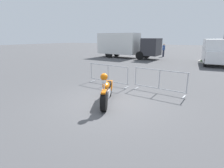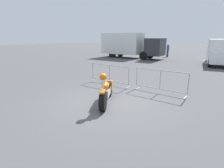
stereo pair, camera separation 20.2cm
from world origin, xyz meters
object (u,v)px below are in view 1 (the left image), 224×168
parked_car_silver (117,48)px  parked_car_tan (131,48)px  delivery_van (216,51)px  parked_car_red (147,49)px  motorcycle (107,90)px  pedestrian (164,50)px  crowd_barrier_near (108,74)px  crowd_barrier_far (159,81)px  box_truck (125,44)px

parked_car_silver → parked_car_tan: size_ratio=0.91×
delivery_van → parked_car_red: (-9.89, 8.83, -0.53)m
motorcycle → parked_car_tan: size_ratio=0.48×
parked_car_red → pedestrian: 5.92m
parked_car_tan → parked_car_red: 2.82m
crowd_barrier_near → crowd_barrier_far: same height
motorcycle → parked_car_red: (-6.63, 22.51, 0.21)m
motorcycle → box_truck: 15.75m
crowd_barrier_far → pedestrian: bearing=104.5°
motorcycle → pedestrian: 18.28m
parked_car_silver → pedestrian: (9.54, -4.57, 0.23)m
delivery_van → crowd_barrier_far: bearing=-16.6°
parked_car_tan → crowd_barrier_far: bearing=-148.8°
crowd_barrier_near → parked_car_red: bearing=104.6°
parked_car_red → delivery_van: bearing=-128.8°
crowd_barrier_near → delivery_van: bearing=67.9°
motorcycle → delivery_van: bearing=140.6°
crowd_barrier_far → box_truck: bearing=123.3°
delivery_van → parked_car_tan: delivery_van is taller
crowd_barrier_far → delivery_van: (1.89, 11.40, 0.68)m
parked_car_silver → parked_car_red: size_ratio=0.98×
box_truck → crowd_barrier_far: bearing=-55.3°
crowd_barrier_near → parked_car_red: size_ratio=0.59×
motorcycle → crowd_barrier_near: size_ratio=0.86×
parked_car_red → pedestrian: pedestrian is taller
pedestrian → motorcycle: bearing=171.4°
crowd_barrier_near → parked_car_red: parked_car_red is taller
box_truck → delivery_van: box_truck is taller
motorcycle → delivery_van: size_ratio=0.41×
box_truck → parked_car_red: bearing=92.3°
crowd_barrier_near → parked_car_silver: bearing=118.1°
parked_car_red → parked_car_silver: bearing=91.6°
motorcycle → delivery_van: delivery_van is taller
motorcycle → crowd_barrier_far: size_ratio=0.86×
parked_car_silver → crowd_barrier_far: bearing=-143.3°
crowd_barrier_near → parked_car_silver: 23.10m
parked_car_silver → parked_car_tan: (2.82, -0.21, 0.07)m
motorcycle → parked_car_tan: 24.34m
delivery_van → pedestrian: 7.43m
parked_car_silver → pedestrian: size_ratio=2.43×
crowd_barrier_near → crowd_barrier_far: 2.74m
crowd_barrier_near → pedestrian: size_ratio=1.47×
crowd_barrier_near → crowd_barrier_far: (2.74, 0.00, 0.00)m
delivery_van → pedestrian: delivery_van is taller
crowd_barrier_near → pedestrian: 15.86m
delivery_van → parked_car_red: 13.27m
crowd_barrier_far → parked_car_silver: 24.51m
parked_car_tan → pedestrian: (6.73, -4.36, 0.16)m
motorcycle → parked_car_tan: (-9.45, 22.43, 0.26)m
motorcycle → parked_car_silver: bearing=-177.6°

